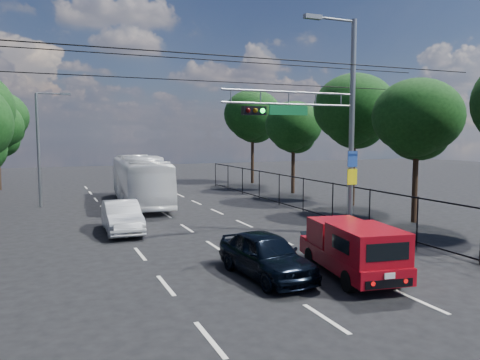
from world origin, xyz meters
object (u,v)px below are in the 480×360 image
red_pickup (352,248)px  navy_hatchback (266,255)px  white_van (122,217)px  white_bus (140,180)px  signal_mast (329,117)px

red_pickup → navy_hatchback: size_ratio=1.17×
navy_hatchback → white_van: size_ratio=0.96×
red_pickup → white_bus: white_bus is taller
red_pickup → white_bus: bearing=99.8°
red_pickup → white_van: bearing=120.1°
signal_mast → navy_hatchback: bearing=-139.6°
navy_hatchback → white_van: white_van is taller
signal_mast → red_pickup: 7.41m
white_van → navy_hatchback: bearing=-68.7°
signal_mast → red_pickup: bearing=-116.0°
white_bus → navy_hatchback: bearing=-84.0°
red_pickup → white_van: red_pickup is taller
signal_mast → red_pickup: (-2.64, -5.41, -4.31)m
navy_hatchback → signal_mast: bearing=36.1°
signal_mast → navy_hatchback: size_ratio=2.27×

